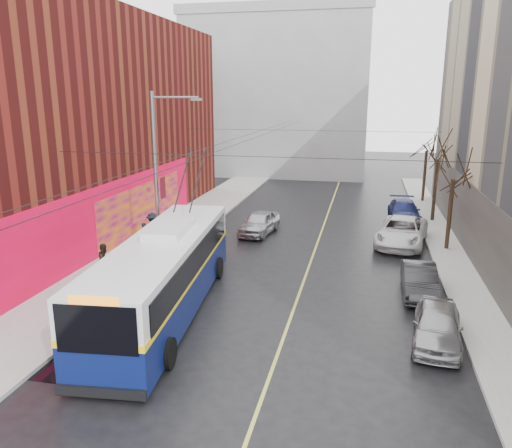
% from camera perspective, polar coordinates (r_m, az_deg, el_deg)
% --- Properties ---
extents(ground, '(140.00, 140.00, 0.00)m').
position_cam_1_polar(ground, '(16.67, -4.09, -17.32)').
color(ground, black).
rests_on(ground, ground).
extents(sidewalk_left, '(4.00, 60.00, 0.15)m').
position_cam_1_polar(sidewalk_left, '(29.61, -12.40, -2.98)').
color(sidewalk_left, gray).
rests_on(sidewalk_left, ground).
extents(sidewalk_right, '(2.00, 60.00, 0.15)m').
position_cam_1_polar(sidewalk_right, '(27.42, 22.04, -5.13)').
color(sidewalk_right, gray).
rests_on(sidewalk_right, ground).
extents(lane_line, '(0.12, 50.00, 0.01)m').
position_cam_1_polar(lane_line, '(29.04, 6.65, -3.22)').
color(lane_line, '#BFB74C').
rests_on(lane_line, ground).
extents(building_left, '(12.11, 36.00, 14.00)m').
position_cam_1_polar(building_left, '(34.18, -24.06, 10.24)').
color(building_left, '#591311').
rests_on(building_left, ground).
extents(building_far, '(20.50, 12.10, 18.00)m').
position_cam_1_polar(building_far, '(59.42, 2.73, 14.67)').
color(building_far, gray).
rests_on(building_far, ground).
extents(streetlight_pole, '(2.65, 0.60, 9.00)m').
position_cam_1_polar(streetlight_pole, '(26.01, -11.06, 5.51)').
color(streetlight_pole, slate).
rests_on(streetlight_pole, ground).
extents(catenary_wires, '(18.00, 60.00, 0.22)m').
position_cam_1_polar(catenary_wires, '(29.22, -0.83, 9.49)').
color(catenary_wires, black).
extents(tree_near, '(3.20, 3.20, 6.40)m').
position_cam_1_polar(tree_near, '(30.19, 21.74, 6.21)').
color(tree_near, black).
rests_on(tree_near, ground).
extents(tree_mid, '(3.20, 3.20, 6.68)m').
position_cam_1_polar(tree_mid, '(37.04, 20.15, 8.13)').
color(tree_mid, black).
rests_on(tree_mid, ground).
extents(tree_far, '(3.20, 3.20, 6.57)m').
position_cam_1_polar(tree_far, '(43.97, 19.00, 8.94)').
color(tree_far, black).
rests_on(tree_far, ground).
extents(puddle, '(2.74, 3.80, 0.01)m').
position_cam_1_polar(puddle, '(18.91, -18.53, -13.97)').
color(puddle, black).
rests_on(puddle, ground).
extents(pigeons_flying, '(4.17, 2.65, 2.57)m').
position_cam_1_polar(pigeons_flying, '(23.77, -2.18, 10.53)').
color(pigeons_flying, slate).
extents(trolleybus, '(4.04, 13.24, 6.20)m').
position_cam_1_polar(trolleybus, '(20.84, -10.44, -5.56)').
color(trolleybus, '#091347').
rests_on(trolleybus, ground).
extents(parked_car_a, '(2.16, 4.34, 1.42)m').
position_cam_1_polar(parked_car_a, '(19.56, 20.01, -10.80)').
color(parked_car_a, '#97989C').
rests_on(parked_car_a, ground).
extents(parked_car_b, '(1.46, 4.14, 1.36)m').
position_cam_1_polar(parked_car_b, '(23.82, 18.17, -6.15)').
color(parked_car_b, '#242427').
rests_on(parked_car_b, ground).
extents(parked_car_c, '(3.68, 6.24, 1.63)m').
position_cam_1_polar(parked_car_c, '(31.37, 16.31, -0.84)').
color(parked_car_c, silver).
rests_on(parked_car_c, ground).
extents(parked_car_d, '(2.22, 5.20, 1.49)m').
position_cam_1_polar(parked_car_d, '(37.24, 16.56, 1.40)').
color(parked_car_d, '#161D4F').
rests_on(parked_car_d, ground).
extents(following_car, '(2.39, 4.54, 1.47)m').
position_cam_1_polar(following_car, '(32.54, 0.38, 0.15)').
color(following_car, '#ABABAF').
rests_on(following_car, ground).
extents(pedestrian_a, '(0.53, 0.67, 1.62)m').
position_cam_1_polar(pedestrian_a, '(29.23, -12.52, -1.40)').
color(pedestrian_a, black).
rests_on(pedestrian_a, sidewalk_left).
extents(pedestrian_b, '(0.77, 0.91, 1.67)m').
position_cam_1_polar(pedestrian_b, '(25.47, -16.89, -3.99)').
color(pedestrian_b, black).
rests_on(pedestrian_b, sidewalk_left).
extents(pedestrian_c, '(1.08, 1.41, 1.93)m').
position_cam_1_polar(pedestrian_c, '(30.27, -11.72, -0.51)').
color(pedestrian_c, black).
rests_on(pedestrian_c, sidewalk_left).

